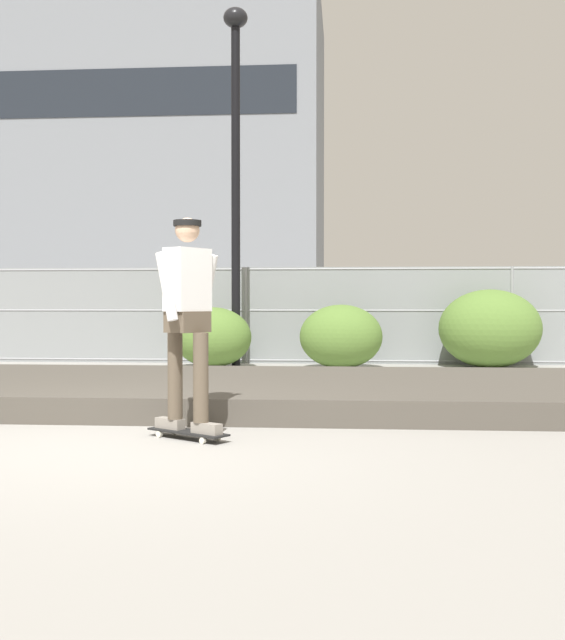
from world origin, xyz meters
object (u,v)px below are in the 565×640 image
(shrub_left, at_px, (213,337))
(shrub_center, at_px, (341,337))
(parked_car_mid, at_px, (342,318))
(skateboard, at_px, (188,432))
(shrub_right, at_px, (490,329))
(street_lamp, at_px, (236,143))
(skater, at_px, (188,309))
(parked_car_near, at_px, (100,317))

(shrub_left, relative_size, shrub_center, 0.96)
(parked_car_mid, distance_m, shrub_left, 3.87)
(skateboard, bearing_deg, shrub_center, 80.00)
(parked_car_mid, relative_size, shrub_right, 2.46)
(parked_car_mid, relative_size, shrub_left, 3.18)
(shrub_left, height_order, shrub_center, shrub_center)
(street_lamp, xyz_separation_m, shrub_right, (4.57, 0.11, -3.37))
(street_lamp, bearing_deg, shrub_left, -157.91)
(street_lamp, distance_m, shrub_right, 5.68)
(parked_car_mid, distance_m, shrub_center, 3.18)
(shrub_right, bearing_deg, shrub_left, -176.89)
(skater, bearing_deg, skateboard, 180.00)
(shrub_left, xyz_separation_m, shrub_right, (4.98, 0.27, 0.16))
(parked_car_mid, xyz_separation_m, shrub_right, (2.65, -2.80, -0.13))
(street_lamp, height_order, shrub_center, street_lamp)
(shrub_left, xyz_separation_m, shrub_center, (2.31, -0.10, 0.02))
(skater, xyz_separation_m, street_lamp, (-0.64, 7.50, 2.95))
(parked_car_near, distance_m, shrub_left, 4.29)
(shrub_center, xyz_separation_m, shrub_right, (2.66, 0.37, 0.14))
(shrub_left, distance_m, shrub_right, 4.99)
(skater, distance_m, street_lamp, 8.09)
(shrub_right, bearing_deg, skateboard, -117.36)
(skater, height_order, street_lamp, street_lamp)
(skater, height_order, shrub_left, skater)
(parked_car_mid, bearing_deg, shrub_left, -127.18)
(skater, relative_size, parked_car_mid, 0.41)
(shrub_right, bearing_deg, street_lamp, -178.66)
(parked_car_mid, distance_m, shrub_right, 3.86)
(parked_car_mid, bearing_deg, skater, -97.07)
(skateboard, bearing_deg, shrub_right, 62.64)
(skateboard, xyz_separation_m, parked_car_mid, (1.29, 10.41, 0.78))
(street_lamp, distance_m, parked_car_mid, 4.76)
(skater, height_order, shrub_right, skater)
(skateboard, distance_m, shrub_left, 7.43)
(skateboard, height_order, skater, skater)
(skateboard, xyz_separation_m, shrub_left, (-1.04, 7.34, 0.49))
(street_lamp, height_order, shrub_left, street_lamp)
(parked_car_near, xyz_separation_m, shrub_left, (3.05, -3.01, -0.29))
(skater, xyz_separation_m, shrub_left, (-1.04, 7.34, -0.57))
(skateboard, distance_m, shrub_center, 7.37)
(parked_car_mid, bearing_deg, street_lamp, -123.54)
(skateboard, distance_m, parked_car_mid, 10.52)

